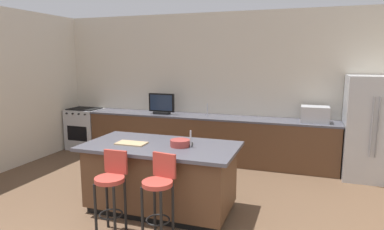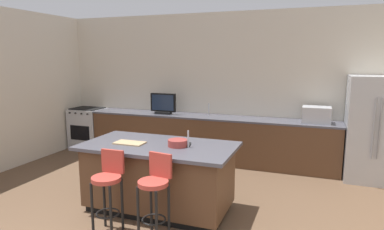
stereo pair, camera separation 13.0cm
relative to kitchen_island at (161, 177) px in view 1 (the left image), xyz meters
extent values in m
cube|color=beige|center=(-0.02, 2.72, 1.00)|extent=(7.14, 0.12, 2.93)
cube|color=brown|center=(-0.07, 2.34, -0.03)|extent=(4.95, 0.60, 0.87)
cube|color=#4C4C56|center=(-0.07, 2.34, 0.42)|extent=(4.97, 0.62, 0.04)
cube|color=black|center=(0.00, 0.00, -0.42)|extent=(1.79, 0.83, 0.09)
cube|color=brown|center=(0.00, 0.00, 0.01)|extent=(1.87, 0.91, 0.77)
cube|color=#4C4C56|center=(0.00, 0.00, 0.42)|extent=(2.03, 1.07, 0.04)
cube|color=#B7BABF|center=(2.83, 2.26, 0.41)|extent=(0.81, 0.76, 1.75)
cylinder|color=gray|center=(2.79, 1.85, 0.50)|extent=(0.02, 0.02, 0.96)
cylinder|color=gray|center=(2.87, 1.85, 0.50)|extent=(0.02, 0.02, 0.96)
cube|color=#B7BABF|center=(-2.92, 2.34, -0.01)|extent=(0.71, 0.60, 0.90)
cube|color=black|center=(-2.92, 2.03, -0.06)|extent=(0.50, 0.01, 0.33)
cube|color=black|center=(-2.92, 2.34, 0.45)|extent=(0.64, 0.50, 0.02)
cylinder|color=black|center=(-3.16, 2.02, 0.38)|extent=(0.04, 0.03, 0.04)
cylinder|color=black|center=(-3.00, 2.02, 0.38)|extent=(0.04, 0.03, 0.04)
cylinder|color=black|center=(-2.84, 2.02, 0.38)|extent=(0.04, 0.03, 0.04)
cylinder|color=black|center=(-2.69, 2.02, 0.38)|extent=(0.04, 0.03, 0.04)
cube|color=#B7BABF|center=(1.95, 2.34, 0.58)|extent=(0.48, 0.36, 0.29)
cube|color=black|center=(-1.00, 2.29, 0.47)|extent=(0.33, 0.16, 0.05)
cube|color=black|center=(-1.00, 2.29, 0.68)|extent=(0.55, 0.05, 0.37)
cube|color=#1E2D47|center=(-1.00, 2.26, 0.68)|extent=(0.48, 0.01, 0.32)
cylinder|color=#B2B2B7|center=(-0.07, 2.44, 0.56)|extent=(0.02, 0.02, 0.24)
cylinder|color=#B2B2B7|center=(0.42, 0.00, 0.55)|extent=(0.02, 0.02, 0.22)
cylinder|color=#B23D33|center=(-0.29, -0.78, 0.20)|extent=(0.34, 0.34, 0.05)
cube|color=#B23D33|center=(-0.29, -0.63, 0.37)|extent=(0.29, 0.04, 0.28)
cylinder|color=black|center=(-0.41, -0.91, -0.14)|extent=(0.03, 0.03, 0.64)
cylinder|color=black|center=(-0.16, -0.90, -0.14)|extent=(0.03, 0.03, 0.64)
cylinder|color=black|center=(-0.41, -0.66, -0.14)|extent=(0.03, 0.03, 0.64)
cylinder|color=black|center=(-0.17, -0.66, -0.14)|extent=(0.03, 0.03, 0.64)
torus|color=black|center=(-0.29, -0.78, -0.22)|extent=(0.28, 0.28, 0.02)
cylinder|color=#B23D33|center=(0.29, -0.74, 0.21)|extent=(0.34, 0.34, 0.05)
cube|color=#B23D33|center=(0.31, -0.59, 0.38)|extent=(0.29, 0.08, 0.28)
cylinder|color=black|center=(0.15, -0.84, -0.14)|extent=(0.03, 0.03, 0.65)
cylinder|color=black|center=(0.39, -0.88, -0.14)|extent=(0.03, 0.03, 0.65)
cylinder|color=black|center=(0.19, -0.60, -0.14)|extent=(0.03, 0.03, 0.65)
cylinder|color=black|center=(0.43, -0.64, -0.14)|extent=(0.03, 0.03, 0.65)
torus|color=black|center=(0.29, -0.74, -0.22)|extent=(0.28, 0.28, 0.02)
cylinder|color=#993833|center=(0.28, 0.00, 0.49)|extent=(0.25, 0.25, 0.09)
cube|color=black|center=(0.30, -0.02, 0.45)|extent=(0.13, 0.17, 0.01)
cube|color=black|center=(0.39, 0.10, 0.45)|extent=(0.08, 0.18, 0.02)
cube|color=tan|center=(-0.38, -0.09, 0.45)|extent=(0.40, 0.23, 0.02)
camera|label=1|loc=(1.78, -3.92, 1.56)|focal=31.29mm
camera|label=2|loc=(1.90, -3.87, 1.56)|focal=31.29mm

